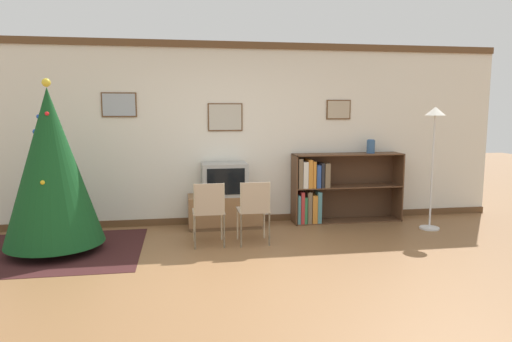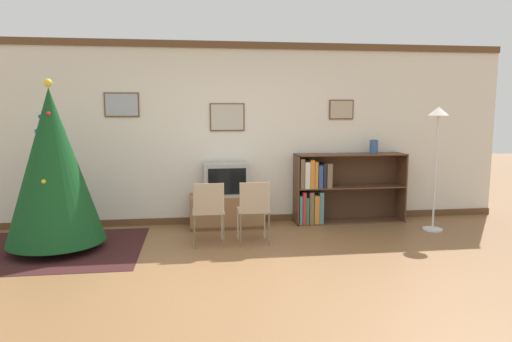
# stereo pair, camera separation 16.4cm
# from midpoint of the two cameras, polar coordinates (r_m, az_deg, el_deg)

# --- Properties ---
(ground_plane) EXTENTS (24.00, 24.00, 0.00)m
(ground_plane) POSITION_cam_midpoint_polar(r_m,az_deg,el_deg) (4.75, -1.38, -13.48)
(ground_plane) COLOR brown
(wall_back) EXTENTS (8.56, 0.11, 2.70)m
(wall_back) POSITION_cam_midpoint_polar(r_m,az_deg,el_deg) (6.88, -4.27, 4.65)
(wall_back) COLOR silver
(wall_back) RESTS_ON ground_plane
(area_rug) EXTENTS (2.04, 1.80, 0.01)m
(area_rug) POSITION_cam_midpoint_polar(r_m,az_deg,el_deg) (6.17, -24.39, -9.11)
(area_rug) COLOR #381919
(area_rug) RESTS_ON ground_plane
(christmas_tree) EXTENTS (1.16, 1.16, 2.07)m
(christmas_tree) POSITION_cam_midpoint_polar(r_m,az_deg,el_deg) (5.97, -24.94, 0.45)
(christmas_tree) COLOR maroon
(christmas_tree) RESTS_ON area_rug
(tv_console) EXTENTS (1.06, 0.47, 0.47)m
(tv_console) POSITION_cam_midpoint_polar(r_m,az_deg,el_deg) (6.72, -4.62, -5.02)
(tv_console) COLOR brown
(tv_console) RESTS_ON ground_plane
(television) EXTENTS (0.65, 0.46, 0.47)m
(television) POSITION_cam_midpoint_polar(r_m,az_deg,el_deg) (6.63, -4.67, -1.03)
(television) COLOR #9E9E99
(television) RESTS_ON tv_console
(folding_chair_left) EXTENTS (0.40, 0.40, 0.82)m
(folding_chair_left) POSITION_cam_midpoint_polar(r_m,az_deg,el_deg) (5.75, -6.73, -4.84)
(folding_chair_left) COLOR tan
(folding_chair_left) RESTS_ON ground_plane
(folding_chair_right) EXTENTS (0.40, 0.40, 0.82)m
(folding_chair_right) POSITION_cam_midpoint_polar(r_m,az_deg,el_deg) (5.80, -1.05, -4.67)
(folding_chair_right) COLOR tan
(folding_chair_right) RESTS_ON ground_plane
(bookshelf) EXTENTS (1.69, 0.36, 1.05)m
(bookshelf) POSITION_cam_midpoint_polar(r_m,az_deg,el_deg) (7.03, 8.19, -2.16)
(bookshelf) COLOR brown
(bookshelf) RESTS_ON ground_plane
(vase) EXTENTS (0.13, 0.13, 0.21)m
(vase) POSITION_cam_midpoint_polar(r_m,az_deg,el_deg) (7.19, 13.53, 3.03)
(vase) COLOR #335684
(vase) RESTS_ON bookshelf
(standing_lamp) EXTENTS (0.28, 0.28, 1.75)m
(standing_lamp) POSITION_cam_midpoint_polar(r_m,az_deg,el_deg) (6.89, 20.74, 4.12)
(standing_lamp) COLOR silver
(standing_lamp) RESTS_ON ground_plane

